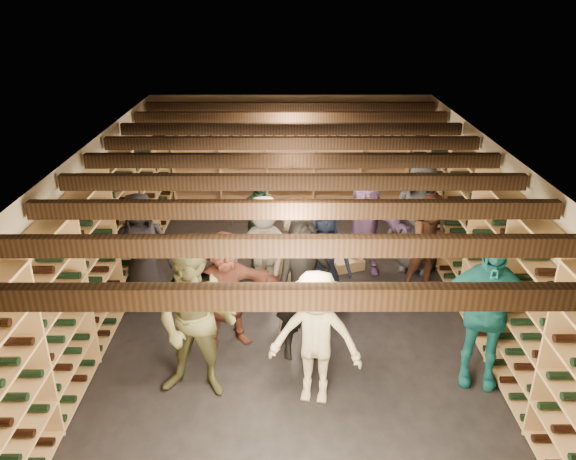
{
  "coord_description": "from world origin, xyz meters",
  "views": [
    {
      "loc": [
        -0.07,
        -7.06,
        4.34
      ],
      "look_at": [
        -0.06,
        0.2,
        1.18
      ],
      "focal_mm": 35.0,
      "sensor_mm": 36.0,
      "label": 1
    }
  ],
  "objects_px": {
    "crate_loose": "(347,264)",
    "person_8": "(431,243)",
    "person_0": "(142,248)",
    "person_2": "(196,322)",
    "person_4": "(485,312)",
    "person_7": "(295,274)",
    "person_6": "(323,256)",
    "person_9": "(264,249)",
    "person_10": "(259,224)",
    "person_5": "(226,290)",
    "person_11": "(364,225)",
    "person_12": "(419,217)",
    "person_1": "(303,291)",
    "crate_stack_left": "(307,255)",
    "crate_stack_right": "(276,255)",
    "person_3": "(315,339)"
  },
  "relations": [
    {
      "from": "crate_loose",
      "to": "person_8",
      "type": "relative_size",
      "value": 0.32
    },
    {
      "from": "person_0",
      "to": "person_4",
      "type": "xyz_separation_m",
      "value": [
        4.36,
        -1.9,
        0.1
      ]
    },
    {
      "from": "person_12",
      "to": "person_2",
      "type": "bearing_deg",
      "value": -117.45
    },
    {
      "from": "person_9",
      "to": "person_0",
      "type": "bearing_deg",
      "value": 175.82
    },
    {
      "from": "person_2",
      "to": "person_4",
      "type": "distance_m",
      "value": 3.26
    },
    {
      "from": "person_3",
      "to": "person_10",
      "type": "xyz_separation_m",
      "value": [
        -0.76,
        3.22,
        0.01
      ]
    },
    {
      "from": "person_12",
      "to": "person_0",
      "type": "bearing_deg",
      "value": -149.09
    },
    {
      "from": "crate_stack_left",
      "to": "person_5",
      "type": "bearing_deg",
      "value": -117.91
    },
    {
      "from": "crate_loose",
      "to": "person_5",
      "type": "xyz_separation_m",
      "value": [
        -1.79,
        -2.11,
        0.71
      ]
    },
    {
      "from": "person_0",
      "to": "person_4",
      "type": "bearing_deg",
      "value": -37.69
    },
    {
      "from": "crate_loose",
      "to": "person_11",
      "type": "relative_size",
      "value": 0.31
    },
    {
      "from": "crate_loose",
      "to": "person_6",
      "type": "relative_size",
      "value": 0.3
    },
    {
      "from": "person_7",
      "to": "person_9",
      "type": "height_order",
      "value": "person_7"
    },
    {
      "from": "person_3",
      "to": "person_6",
      "type": "xyz_separation_m",
      "value": [
        0.2,
        2.0,
        0.02
      ]
    },
    {
      "from": "crate_loose",
      "to": "person_7",
      "type": "xyz_separation_m",
      "value": [
        -0.9,
        -1.84,
        0.8
      ]
    },
    {
      "from": "person_1",
      "to": "person_12",
      "type": "xyz_separation_m",
      "value": [
        1.93,
        2.39,
        0.01
      ]
    },
    {
      "from": "crate_stack_left",
      "to": "person_12",
      "type": "relative_size",
      "value": 0.29
    },
    {
      "from": "person_8",
      "to": "person_11",
      "type": "relative_size",
      "value": 0.95
    },
    {
      "from": "crate_loose",
      "to": "person_2",
      "type": "distance_m",
      "value": 3.8
    },
    {
      "from": "crate_loose",
      "to": "person_0",
      "type": "distance_m",
      "value": 3.36
    },
    {
      "from": "crate_stack_left",
      "to": "person_12",
      "type": "distance_m",
      "value": 1.92
    },
    {
      "from": "person_4",
      "to": "person_6",
      "type": "height_order",
      "value": "person_4"
    },
    {
      "from": "person_2",
      "to": "person_3",
      "type": "height_order",
      "value": "person_2"
    },
    {
      "from": "person_8",
      "to": "person_11",
      "type": "distance_m",
      "value": 1.12
    },
    {
      "from": "crate_loose",
      "to": "crate_stack_left",
      "type": "bearing_deg",
      "value": 180.0
    },
    {
      "from": "person_4",
      "to": "person_12",
      "type": "xyz_separation_m",
      "value": [
        -0.13,
        2.89,
        -0.0
      ]
    },
    {
      "from": "crate_stack_right",
      "to": "person_12",
      "type": "height_order",
      "value": "person_12"
    },
    {
      "from": "crate_stack_left",
      "to": "person_8",
      "type": "bearing_deg",
      "value": -20.35
    },
    {
      "from": "person_2",
      "to": "crate_stack_right",
      "type": "bearing_deg",
      "value": 83.12
    },
    {
      "from": "person_6",
      "to": "person_12",
      "type": "relative_size",
      "value": 0.88
    },
    {
      "from": "person_11",
      "to": "crate_stack_right",
      "type": "bearing_deg",
      "value": -164.92
    },
    {
      "from": "person_1",
      "to": "person_12",
      "type": "bearing_deg",
      "value": 44.75
    },
    {
      "from": "person_2",
      "to": "person_0",
      "type": "bearing_deg",
      "value": 125.65
    },
    {
      "from": "crate_stack_left",
      "to": "person_7",
      "type": "xyz_separation_m",
      "value": [
        -0.23,
        -1.84,
        0.63
      ]
    },
    {
      "from": "person_5",
      "to": "person_10",
      "type": "bearing_deg",
      "value": 62.19
    },
    {
      "from": "person_5",
      "to": "person_12",
      "type": "distance_m",
      "value": 3.6
    },
    {
      "from": "person_12",
      "to": "crate_loose",
      "type": "bearing_deg",
      "value": -162.25
    },
    {
      "from": "person_2",
      "to": "person_10",
      "type": "relative_size",
      "value": 1.17
    },
    {
      "from": "person_8",
      "to": "person_9",
      "type": "bearing_deg",
      "value": 172.54
    },
    {
      "from": "person_6",
      "to": "person_8",
      "type": "height_order",
      "value": "person_6"
    },
    {
      "from": "person_2",
      "to": "crate_stack_left",
      "type": "bearing_deg",
      "value": 74.68
    },
    {
      "from": "person_1",
      "to": "person_8",
      "type": "height_order",
      "value": "person_1"
    },
    {
      "from": "person_0",
      "to": "person_1",
      "type": "height_order",
      "value": "person_1"
    },
    {
      "from": "person_7",
      "to": "person_12",
      "type": "xyz_separation_m",
      "value": [
        2.02,
        1.84,
        0.06
      ]
    },
    {
      "from": "person_5",
      "to": "person_11",
      "type": "relative_size",
      "value": 0.97
    },
    {
      "from": "person_0",
      "to": "person_2",
      "type": "height_order",
      "value": "person_2"
    },
    {
      "from": "person_0",
      "to": "person_8",
      "type": "distance_m",
      "value": 4.29
    },
    {
      "from": "crate_loose",
      "to": "person_8",
      "type": "bearing_deg",
      "value": -30.32
    },
    {
      "from": "person_0",
      "to": "person_1",
      "type": "xyz_separation_m",
      "value": [
        2.31,
        -1.4,
        0.08
      ]
    },
    {
      "from": "person_7",
      "to": "person_8",
      "type": "relative_size",
      "value": 1.13
    }
  ]
}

